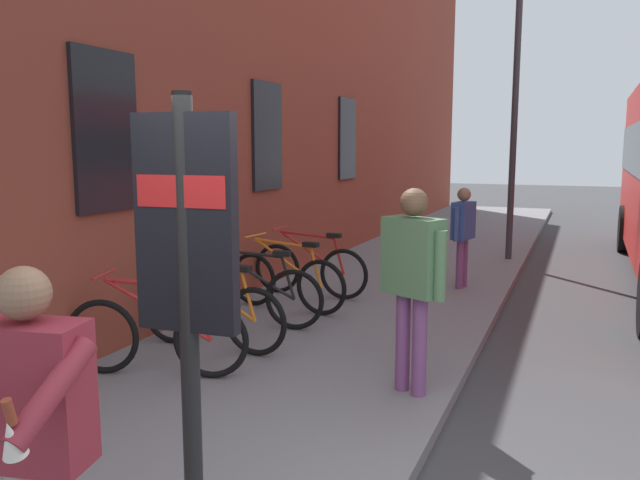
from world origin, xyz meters
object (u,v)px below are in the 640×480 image
at_px(pedestrian_by_facade, 413,270).
at_px(transit_info_sign, 187,254).
at_px(tourist_with_hotdogs, 29,419).
at_px(bicycle_mid_rack, 212,313).
at_px(street_lamp, 516,89).
at_px(bicycle_by_door, 157,336).
at_px(pedestrian_crossing_street, 463,227).
at_px(bicycle_beside_lamp, 310,269).
at_px(bicycle_far_end, 287,281).
at_px(bicycle_under_window, 253,294).

bearing_deg(pedestrian_by_facade, transit_info_sign, 168.29).
bearing_deg(tourist_with_hotdogs, bicycle_mid_rack, 21.58).
bearing_deg(street_lamp, tourist_with_hotdogs, 175.60).
distance_m(bicycle_by_door, pedestrian_crossing_street, 5.28).
height_order(pedestrian_by_facade, tourist_with_hotdogs, pedestrian_by_facade).
xyz_separation_m(bicycle_by_door, street_lamp, (7.75, -2.35, 2.79)).
relative_size(bicycle_beside_lamp, pedestrian_crossing_street, 1.16).
height_order(transit_info_sign, street_lamp, street_lamp).
relative_size(bicycle_mid_rack, street_lamp, 0.33).
xyz_separation_m(bicycle_by_door, bicycle_far_end, (2.64, -0.08, 0.00)).
distance_m(bicycle_under_window, tourist_with_hotdogs, 4.95).
distance_m(pedestrian_by_facade, tourist_with_hotdogs, 3.46).
bearing_deg(bicycle_mid_rack, pedestrian_by_facade, -99.27).
xyz_separation_m(bicycle_far_end, pedestrian_by_facade, (-2.13, -2.21, 0.70)).
relative_size(bicycle_by_door, tourist_with_hotdogs, 1.04).
distance_m(bicycle_under_window, bicycle_beside_lamp, 1.69).
bearing_deg(bicycle_by_door, pedestrian_crossing_street, -21.94).
distance_m(bicycle_mid_rack, street_lamp, 7.77).
height_order(bicycle_mid_rack, pedestrian_by_facade, pedestrian_by_facade).
bearing_deg(bicycle_by_door, bicycle_mid_rack, -3.40).
height_order(bicycle_by_door, bicycle_beside_lamp, same).
relative_size(pedestrian_crossing_street, tourist_with_hotdogs, 0.92).
bearing_deg(bicycle_by_door, street_lamp, -16.87).
bearing_deg(tourist_with_hotdogs, pedestrian_by_facade, -12.62).
relative_size(bicycle_by_door, transit_info_sign, 0.72).
xyz_separation_m(bicycle_by_door, bicycle_mid_rack, (0.87, -0.05, 0.00)).
xyz_separation_m(tourist_with_hotdogs, street_lamp, (10.62, -0.82, 2.16)).
relative_size(bicycle_beside_lamp, tourist_with_hotdogs, 1.07).
distance_m(bicycle_by_door, transit_info_sign, 2.95).
bearing_deg(pedestrian_crossing_street, tourist_with_hotdogs, 176.82).
relative_size(bicycle_beside_lamp, pedestrian_by_facade, 0.99).
xyz_separation_m(bicycle_beside_lamp, pedestrian_by_facade, (-2.99, -2.24, 0.70)).
height_order(transit_info_sign, pedestrian_crossing_street, transit_info_sign).
bearing_deg(transit_info_sign, bicycle_mid_rack, 30.39).
distance_m(bicycle_mid_rack, pedestrian_by_facade, 2.37).
bearing_deg(bicycle_beside_lamp, bicycle_by_door, 179.17).
distance_m(bicycle_mid_rack, transit_info_sign, 3.59).
height_order(bicycle_beside_lamp, pedestrian_crossing_street, pedestrian_crossing_street).
height_order(bicycle_under_window, pedestrian_by_facade, pedestrian_by_facade).
relative_size(pedestrian_crossing_street, street_lamp, 0.28).
bearing_deg(bicycle_far_end, pedestrian_by_facade, -134.02).
xyz_separation_m(transit_info_sign, tourist_with_hotdogs, (-0.83, 0.23, -0.57)).
bearing_deg(bicycle_far_end, street_lamp, -23.96).
distance_m(pedestrian_crossing_street, street_lamp, 3.68).
relative_size(bicycle_far_end, tourist_with_hotdogs, 1.06).
relative_size(transit_info_sign, pedestrian_by_facade, 1.34).
bearing_deg(bicycle_beside_lamp, pedestrian_by_facade, -143.18).
height_order(bicycle_by_door, tourist_with_hotdogs, tourist_with_hotdogs).
distance_m(bicycle_mid_rack, bicycle_under_window, 0.93).
xyz_separation_m(bicycle_beside_lamp, street_lamp, (4.25, -2.30, 2.79)).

